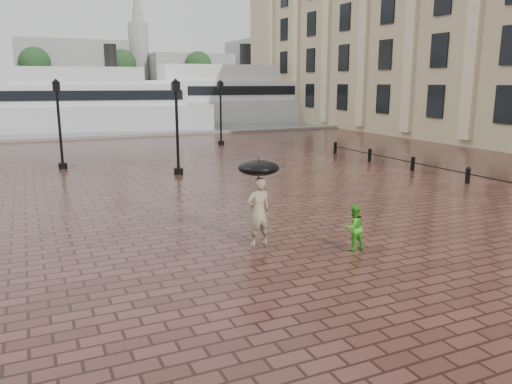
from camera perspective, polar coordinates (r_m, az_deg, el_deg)
ground at (r=10.82m, az=-3.53°, el=-11.36°), size 300.00×300.00×0.00m
harbour_water at (r=101.41m, az=-22.93°, el=8.99°), size 240.00×240.00×0.00m
quay_edge at (r=41.64m, az=-19.75°, el=5.68°), size 80.00×0.60×0.30m
far_shore at (r=169.33m, az=-23.86°, el=10.25°), size 300.00×60.00×2.00m
distant_skyline at (r=167.51m, az=-6.89°, el=14.08°), size 102.50×22.00×33.00m
far_trees at (r=147.39m, az=-23.95°, el=13.35°), size 188.00×8.00×13.50m
bollard_row at (r=23.90m, az=23.06°, el=1.88°), size 0.22×21.22×0.73m
street_lamps at (r=27.00m, az=-20.66°, el=7.31°), size 21.44×14.44×4.40m
adult_pedestrian at (r=13.46m, az=0.29°, el=-2.26°), size 0.71×0.48×1.90m
child_pedestrian at (r=13.45m, az=11.10°, el=-4.00°), size 0.62×0.50×1.22m
ferry_near at (r=49.52m, az=-19.32°, el=9.40°), size 24.39×9.15×7.81m
ferry_far at (r=56.02m, az=-4.25°, el=10.53°), size 26.29×8.28×8.49m
umbrella at (r=13.21m, az=0.30°, el=2.77°), size 1.10×1.10×1.20m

